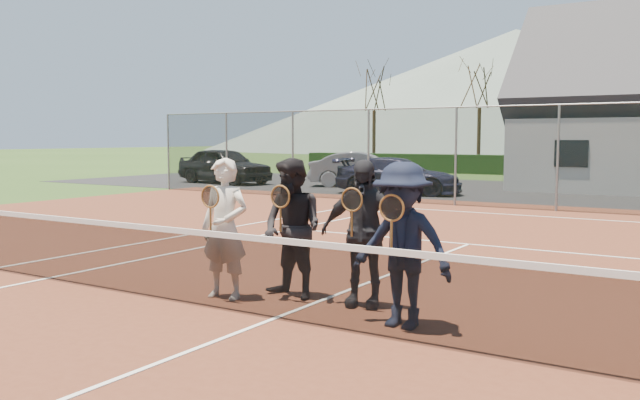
% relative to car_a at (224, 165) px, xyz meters
% --- Properties ---
extents(ground, '(220.00, 220.00, 0.00)m').
position_rel_car_a_xyz_m(ground, '(15.66, 2.31, -0.82)').
color(ground, '#2A4518').
rests_on(ground, ground).
extents(court_surface, '(30.00, 30.00, 0.02)m').
position_rel_car_a_xyz_m(court_surface, '(15.66, -17.69, -0.81)').
color(court_surface, '#562819').
rests_on(court_surface, ground).
extents(tarmac_carpark, '(40.00, 12.00, 0.01)m').
position_rel_car_a_xyz_m(tarmac_carpark, '(11.66, 2.31, -0.82)').
color(tarmac_carpark, black).
rests_on(tarmac_carpark, ground).
extents(hill_west, '(110.00, 110.00, 18.00)m').
position_rel_car_a_xyz_m(hill_west, '(-9.34, 77.31, 8.18)').
color(hill_west, '#586A61').
rests_on(hill_west, ground).
extents(car_a, '(5.06, 2.60, 1.65)m').
position_rel_car_a_xyz_m(car_a, '(0.00, 0.00, 0.00)').
color(car_a, black).
rests_on(car_a, ground).
extents(car_b, '(4.76, 3.23, 1.49)m').
position_rel_car_a_xyz_m(car_b, '(6.36, 1.50, -0.08)').
color(car_b, gray).
rests_on(car_b, ground).
extents(car_c, '(4.90, 2.61, 1.35)m').
position_rel_car_a_xyz_m(car_c, '(9.30, -1.16, -0.15)').
color(car_c, black).
rests_on(car_c, ground).
extents(court_markings, '(11.03, 23.83, 0.01)m').
position_rel_car_a_xyz_m(court_markings, '(15.66, -17.69, -0.80)').
color(court_markings, white).
rests_on(court_markings, court_surface).
extents(tennis_net, '(11.68, 0.08, 1.10)m').
position_rel_car_a_xyz_m(tennis_net, '(15.66, -17.69, -0.28)').
color(tennis_net, slate).
rests_on(tennis_net, ground).
extents(perimeter_fence, '(30.07, 0.07, 3.02)m').
position_rel_car_a_xyz_m(perimeter_fence, '(15.66, -4.19, 0.70)').
color(perimeter_fence, slate).
rests_on(perimeter_fence, ground).
extents(tree_a, '(3.20, 3.20, 7.77)m').
position_rel_car_a_xyz_m(tree_a, '(-0.34, 15.31, 4.97)').
color(tree_a, '#3A2315').
rests_on(tree_a, ground).
extents(tree_b, '(3.20, 3.20, 7.77)m').
position_rel_car_a_xyz_m(tree_b, '(6.66, 15.31, 4.97)').
color(tree_b, '#342113').
rests_on(tree_b, ground).
extents(player_a, '(0.71, 0.54, 1.80)m').
position_rel_car_a_xyz_m(player_a, '(14.52, -17.18, 0.10)').
color(player_a, beige).
rests_on(player_a, court_surface).
extents(player_b, '(0.98, 0.82, 1.80)m').
position_rel_car_a_xyz_m(player_b, '(15.25, -16.71, 0.10)').
color(player_b, black).
rests_on(player_b, court_surface).
extents(player_c, '(1.13, 0.66, 1.80)m').
position_rel_car_a_xyz_m(player_c, '(16.21, -16.60, 0.10)').
color(player_c, black).
rests_on(player_c, court_surface).
extents(player_d, '(1.18, 0.70, 1.80)m').
position_rel_car_a_xyz_m(player_d, '(17.02, -17.20, 0.10)').
color(player_d, black).
rests_on(player_d, court_surface).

